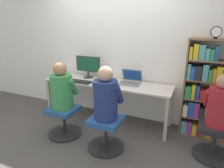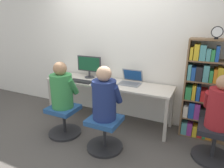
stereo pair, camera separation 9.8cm
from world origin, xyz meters
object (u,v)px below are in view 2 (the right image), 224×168
(office_chair_right, at_px, (105,132))
(office_chair_side, at_px, (214,142))
(bookshelf, at_px, (207,93))
(keyboard, at_px, (80,81))
(person_near_shelf, at_px, (221,105))
(desk_clock, at_px, (217,32))
(laptop, at_px, (130,81))
(person_at_monitor, at_px, (62,88))
(desktop_monitor, at_px, (89,66))
(office_chair_left, at_px, (64,119))
(person_at_laptop, at_px, (104,96))

(office_chair_right, distance_m, office_chair_side, 1.46)
(bookshelf, bearing_deg, keyboard, -170.86)
(bookshelf, relative_size, office_chair_side, 2.92)
(office_chair_right, distance_m, person_near_shelf, 1.55)
(office_chair_right, height_order, desk_clock, desk_clock)
(laptop, distance_m, office_chair_side, 1.54)
(office_chair_right, relative_size, person_at_monitor, 0.73)
(laptop, relative_size, keyboard, 0.84)
(desktop_monitor, bearing_deg, office_chair_side, -13.10)
(person_at_monitor, xyz_separation_m, person_near_shelf, (2.17, 0.35, -0.01))
(office_chair_left, bearing_deg, bookshelf, 23.52)
(keyboard, height_order, desk_clock, desk_clock)
(office_chair_left, distance_m, person_near_shelf, 2.26)
(office_chair_left, distance_m, person_at_laptop, 0.94)
(office_chair_right, xyz_separation_m, office_chair_side, (1.40, 0.41, 0.00))
(office_chair_side, bearing_deg, bookshelf, 106.95)
(office_chair_right, distance_m, person_at_laptop, 0.54)
(person_near_shelf, bearing_deg, keyboard, 175.03)
(keyboard, bearing_deg, office_chair_side, -5.10)
(office_chair_right, distance_m, bookshelf, 1.63)
(person_at_laptop, height_order, bookshelf, bookshelf)
(office_chair_left, xyz_separation_m, office_chair_right, (0.77, -0.06, 0.00))
(person_at_laptop, bearing_deg, laptop, 87.42)
(keyboard, height_order, person_at_monitor, person_at_monitor)
(desktop_monitor, height_order, desk_clock, desk_clock)
(keyboard, bearing_deg, office_chair_left, -86.95)
(keyboard, distance_m, office_chair_right, 1.12)
(desktop_monitor, relative_size, laptop, 1.38)
(desktop_monitor, bearing_deg, desk_clock, -1.67)
(keyboard, bearing_deg, laptop, 18.60)
(laptop, distance_m, keyboard, 0.88)
(person_at_monitor, height_order, bookshelf, bookshelf)
(keyboard, relative_size, office_chair_side, 0.82)
(desk_clock, height_order, person_near_shelf, desk_clock)
(desktop_monitor, distance_m, office_chair_right, 1.41)
(person_at_monitor, bearing_deg, desk_clock, 21.57)
(office_chair_left, height_order, desk_clock, desk_clock)
(bookshelf, bearing_deg, office_chair_right, -143.03)
(desk_clock, relative_size, person_near_shelf, 0.25)
(laptop, bearing_deg, person_near_shelf, -19.15)
(laptop, bearing_deg, office_chair_left, -134.29)
(person_at_laptop, bearing_deg, bookshelf, 36.80)
(desk_clock, height_order, office_chair_side, desk_clock)
(bookshelf, xyz_separation_m, office_chair_side, (0.16, -0.52, -0.48))
(desk_clock, xyz_separation_m, office_chair_side, (0.15, -0.45, -1.36))
(desktop_monitor, height_order, laptop, desktop_monitor)
(desktop_monitor, distance_m, bookshelf, 2.06)
(laptop, xyz_separation_m, office_chair_left, (-0.81, -0.83, -0.53))
(laptop, relative_size, office_chair_side, 0.69)
(person_at_monitor, relative_size, person_at_laptop, 0.97)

